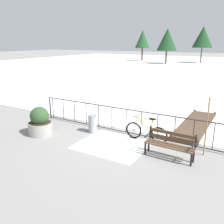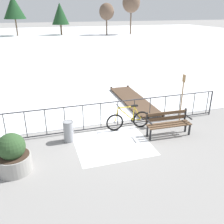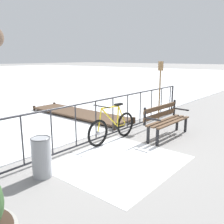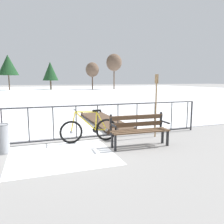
# 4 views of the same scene
# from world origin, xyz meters

# --- Properties ---
(ground_plane) EXTENTS (160.00, 160.00, 0.00)m
(ground_plane) POSITION_xyz_m (0.00, 0.00, 0.00)
(ground_plane) COLOR gray
(snow_patch) EXTENTS (2.47, 2.19, 0.01)m
(snow_patch) POSITION_xyz_m (-0.25, -1.20, 0.00)
(snow_patch) COLOR white
(snow_patch) RESTS_ON ground
(railing_fence) EXTENTS (9.06, 0.06, 1.07)m
(railing_fence) POSITION_xyz_m (0.00, 0.00, 0.56)
(railing_fence) COLOR #2D2D33
(railing_fence) RESTS_ON ground
(bicycle_near_railing) EXTENTS (1.71, 0.52, 0.97)m
(bicycle_near_railing) POSITION_xyz_m (0.66, -0.27, 0.37)
(bicycle_near_railing) COLOR black
(bicycle_near_railing) RESTS_ON ground
(park_bench) EXTENTS (1.62, 0.54, 0.89)m
(park_bench) POSITION_xyz_m (1.85, -1.11, 0.51)
(park_bench) COLOR brown
(park_bench) RESTS_ON ground
(trash_bin) EXTENTS (0.35, 0.35, 0.73)m
(trash_bin) POSITION_xyz_m (-1.62, -0.53, 0.37)
(trash_bin) COLOR gray
(trash_bin) RESTS_ON ground
(oar_upright) EXTENTS (0.04, 0.16, 1.98)m
(oar_upright) POSITION_xyz_m (2.79, -0.40, 1.14)
(oar_upright) COLOR #937047
(oar_upright) RESTS_ON ground
(wooden_dock) EXTENTS (1.10, 4.27, 0.20)m
(wooden_dock) POSITION_xyz_m (1.94, 2.38, 0.12)
(wooden_dock) COLOR #4C3828
(wooden_dock) RESTS_ON ground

